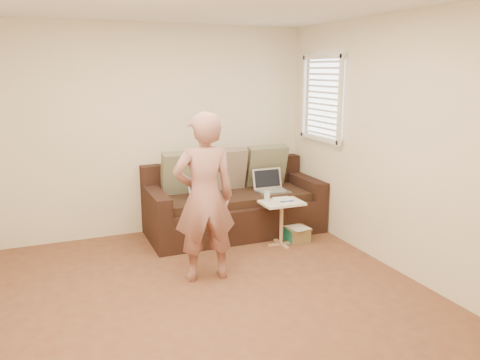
# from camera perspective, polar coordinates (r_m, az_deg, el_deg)

# --- Properties ---
(floor) EXTENTS (4.50, 4.50, 0.00)m
(floor) POSITION_cam_1_polar(r_m,az_deg,el_deg) (4.37, -2.73, -14.88)
(floor) COLOR brown
(floor) RESTS_ON ground
(wall_back) EXTENTS (4.00, 0.00, 4.00)m
(wall_back) POSITION_cam_1_polar(r_m,az_deg,el_deg) (6.07, -10.15, 5.81)
(wall_back) COLOR beige
(wall_back) RESTS_ON ground
(wall_front) EXTENTS (4.00, 0.00, 4.00)m
(wall_front) POSITION_cam_1_polar(r_m,az_deg,el_deg) (2.04, 19.21, -9.22)
(wall_front) COLOR beige
(wall_front) RESTS_ON ground
(wall_right) EXTENTS (0.00, 4.50, 4.50)m
(wall_right) POSITION_cam_1_polar(r_m,az_deg,el_deg) (4.96, 19.40, 3.67)
(wall_right) COLOR beige
(wall_right) RESTS_ON ground
(window_blinds) EXTENTS (0.12, 0.88, 1.08)m
(window_blinds) POSITION_cam_1_polar(r_m,az_deg,el_deg) (6.09, 9.82, 9.62)
(window_blinds) COLOR white
(window_blinds) RESTS_ON wall_right
(sofa) EXTENTS (2.20, 0.95, 0.85)m
(sofa) POSITION_cam_1_polar(r_m,az_deg,el_deg) (6.05, -0.65, -2.46)
(sofa) COLOR black
(sofa) RESTS_ON ground
(pillow_left) EXTENTS (0.55, 0.29, 0.57)m
(pillow_left) POSITION_cam_1_polar(r_m,az_deg,el_deg) (5.98, -6.78, 0.85)
(pillow_left) COLOR #6A6E51
(pillow_left) RESTS_ON sofa
(pillow_mid) EXTENTS (0.55, 0.27, 0.57)m
(pillow_mid) POSITION_cam_1_polar(r_m,az_deg,el_deg) (6.14, -1.82, 1.26)
(pillow_mid) COLOR #786456
(pillow_mid) RESTS_ON sofa
(pillow_right) EXTENTS (0.55, 0.28, 0.57)m
(pillow_right) POSITION_cam_1_polar(r_m,az_deg,el_deg) (6.40, 3.13, 1.73)
(pillow_right) COLOR #6A6E51
(pillow_right) RESTS_ON sofa
(laptop_silver) EXTENTS (0.40, 0.29, 0.27)m
(laptop_silver) POSITION_cam_1_polar(r_m,az_deg,el_deg) (6.10, 3.93, -1.44)
(laptop_silver) COLOR #B7BABC
(laptop_silver) RESTS_ON sofa
(laptop_white) EXTENTS (0.37, 0.34, 0.22)m
(laptop_white) POSITION_cam_1_polar(r_m,az_deg,el_deg) (5.81, -4.29, -2.20)
(laptop_white) COLOR white
(laptop_white) RESTS_ON sofa
(person) EXTENTS (0.65, 0.47, 1.68)m
(person) POSITION_cam_1_polar(r_m,az_deg,el_deg) (4.63, -4.29, -2.10)
(person) COLOR #9D555B
(person) RESTS_ON ground
(side_table) EXTENTS (0.49, 0.34, 0.53)m
(side_table) POSITION_cam_1_polar(r_m,az_deg,el_deg) (5.70, 4.98, -5.18)
(side_table) COLOR silver
(side_table) RESTS_ON ground
(drinking_glass) EXTENTS (0.07, 0.07, 0.12)m
(drinking_glass) POSITION_cam_1_polar(r_m,az_deg,el_deg) (5.62, 3.25, -1.93)
(drinking_glass) COLOR silver
(drinking_glass) RESTS_ON side_table
(scissors) EXTENTS (0.20, 0.14, 0.02)m
(scissors) POSITION_cam_1_polar(r_m,az_deg,el_deg) (5.60, 5.62, -2.57)
(scissors) COLOR silver
(scissors) RESTS_ON side_table
(paper_on_table) EXTENTS (0.25, 0.33, 0.00)m
(paper_on_table) POSITION_cam_1_polar(r_m,az_deg,el_deg) (5.68, 5.33, -2.41)
(paper_on_table) COLOR white
(paper_on_table) RESTS_ON side_table
(striped_box) EXTENTS (0.28, 0.28, 0.18)m
(striped_box) POSITION_cam_1_polar(r_m,az_deg,el_deg) (5.90, 6.77, -6.40)
(striped_box) COLOR #D4571F
(striped_box) RESTS_ON ground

